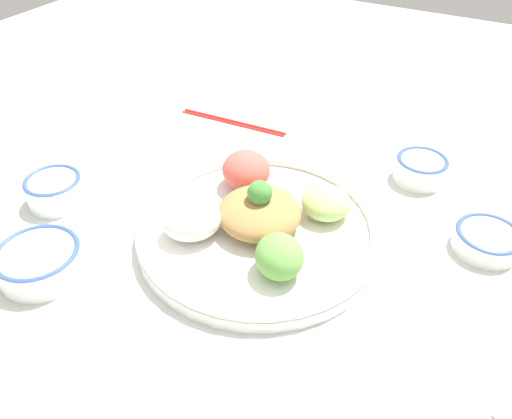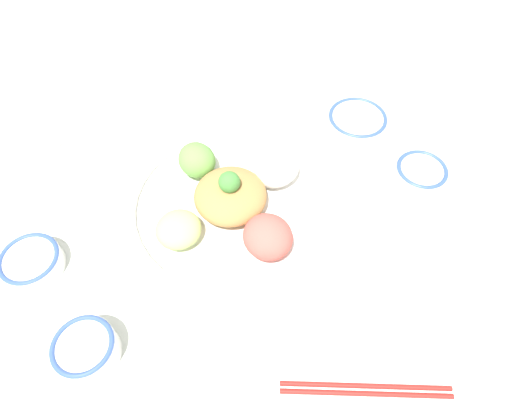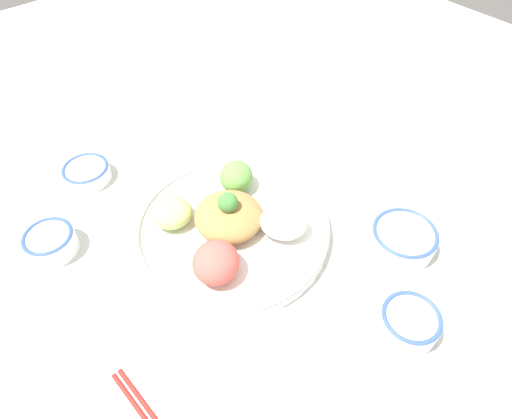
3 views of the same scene
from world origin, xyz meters
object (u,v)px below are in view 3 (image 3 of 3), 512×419
object	(u,v)px
sauce_bowl_dark	(51,242)
rice_bowl_plain	(87,172)
serving_spoon_main	(181,116)
salad_platter	(228,225)
rice_bowl_blue	(409,323)
sauce_bowl_red	(403,238)

from	to	relation	value
sauce_bowl_dark	rice_bowl_plain	world-z (taller)	sauce_bowl_dark
rice_bowl_plain	serving_spoon_main	bearing A→B (deg)	-168.51
salad_platter	serving_spoon_main	size ratio (longest dim) A/B	2.65
rice_bowl_blue	sauce_bowl_dark	distance (m)	0.61
sauce_bowl_red	rice_bowl_plain	world-z (taller)	sauce_bowl_red
salad_platter	sauce_bowl_dark	bearing A→B (deg)	-33.78
salad_platter	rice_bowl_plain	size ratio (longest dim) A/B	3.87
salad_platter	rice_bowl_plain	distance (m)	0.33
rice_bowl_blue	sauce_bowl_dark	bearing A→B (deg)	-55.09
sauce_bowl_red	sauce_bowl_dark	distance (m)	0.62
salad_platter	rice_bowl_plain	world-z (taller)	salad_platter
sauce_bowl_red	rice_bowl_blue	xyz separation A→B (m)	(0.13, 0.10, 0.00)
rice_bowl_plain	sauce_bowl_red	bearing A→B (deg)	123.43
sauce_bowl_red	serving_spoon_main	xyz separation A→B (m)	(0.08, -0.58, -0.02)
rice_bowl_plain	serving_spoon_main	world-z (taller)	rice_bowl_plain
salad_platter	rice_bowl_plain	xyz separation A→B (m)	(0.13, -0.30, -0.01)
sauce_bowl_dark	serving_spoon_main	world-z (taller)	sauce_bowl_dark
rice_bowl_plain	salad_platter	bearing A→B (deg)	113.20
serving_spoon_main	rice_bowl_plain	bearing A→B (deg)	121.02
serving_spoon_main	rice_bowl_blue	bearing A→B (deg)	-163.99
salad_platter	sauce_bowl_red	distance (m)	0.31
rice_bowl_blue	serving_spoon_main	size ratio (longest dim) A/B	0.65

